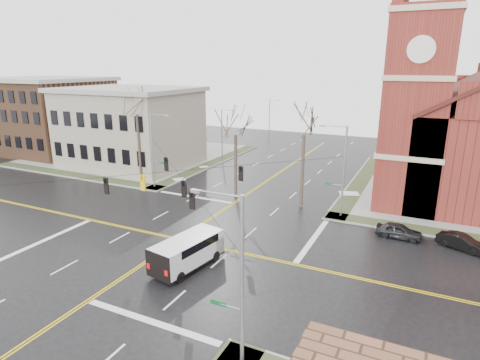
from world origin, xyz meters
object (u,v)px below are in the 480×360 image
at_px(cargo_van, 190,249).
at_px(tree_ne, 304,130).
at_px(signal_pole_ne, 342,169).
at_px(streetlight_north_a, 223,133).
at_px(tree_nw_far, 137,110).
at_px(signal_pole_se, 239,279).
at_px(tree_nw_near, 236,131).
at_px(parked_car_a, 399,231).
at_px(signal_pole_nw, 153,149).
at_px(parked_car_b, 461,242).
at_px(streetlight_north_b, 270,118).

height_order(cargo_van, tree_ne, tree_ne).
relative_size(signal_pole_ne, cargo_van, 1.41).
height_order(streetlight_north_a, tree_nw_far, tree_nw_far).
xyz_separation_m(streetlight_north_a, cargo_van, (14.06, -31.64, -3.10)).
height_order(signal_pole_se, tree_nw_near, tree_nw_near).
distance_m(streetlight_north_a, parked_car_a, 34.10).
relative_size(signal_pole_ne, parked_car_a, 2.34).
distance_m(signal_pole_nw, tree_nw_far, 5.65).
distance_m(streetlight_north_a, tree_nw_near, 18.02).
xyz_separation_m(cargo_van, parked_car_b, (18.63, 12.17, -0.74)).
xyz_separation_m(streetlight_north_a, streetlight_north_b, (0.00, 20.00, 0.00)).
bearing_deg(tree_nw_near, streetlight_north_b, 105.42).
xyz_separation_m(cargo_van, tree_nw_far, (-18.07, 16.57, 7.92)).
distance_m(parked_car_a, parked_car_b, 4.87).
bearing_deg(tree_nw_near, parked_car_a, -13.70).
distance_m(streetlight_north_a, cargo_van, 34.76).
height_order(signal_pole_ne, tree_nw_near, tree_nw_near).
distance_m(signal_pole_ne, signal_pole_nw, 22.64).
height_order(cargo_van, tree_nw_near, tree_nw_near).
bearing_deg(parked_car_b, signal_pole_ne, 96.86).
relative_size(cargo_van, tree_ne, 0.56).
relative_size(cargo_van, tree_nw_near, 0.61).
distance_m(signal_pole_nw, streetlight_north_a, 16.52).
xyz_separation_m(signal_pole_nw, tree_nw_near, (10.30, 1.59, 2.64)).
bearing_deg(parked_car_a, signal_pole_ne, 66.49).
distance_m(signal_pole_se, parked_car_a, 21.42).
xyz_separation_m(signal_pole_ne, signal_pole_se, (0.00, -23.00, 0.00)).
bearing_deg(signal_pole_se, tree_nw_near, 116.66).
relative_size(signal_pole_ne, parked_car_b, 2.37).
bearing_deg(signal_pole_ne, tree_ne, 163.53).
bearing_deg(signal_pole_se, parked_car_a, 73.81).
bearing_deg(signal_pole_nw, tree_nw_near, 8.79).
distance_m(parked_car_a, tree_nw_near, 19.97).
bearing_deg(streetlight_north_b, tree_nw_far, -96.52).
distance_m(streetlight_north_b, tree_nw_near, 36.34).
bearing_deg(streetlight_north_a, signal_pole_ne, -36.90).
relative_size(parked_car_a, tree_nw_near, 0.37).
bearing_deg(streetlight_north_b, parked_car_a, -54.73).
xyz_separation_m(cargo_van, tree_nw_near, (-4.43, 16.73, 6.22)).
relative_size(signal_pole_nw, tree_ne, 0.79).
bearing_deg(parked_car_b, parked_car_a, 110.82).
distance_m(signal_pole_ne, tree_nw_near, 12.72).
bearing_deg(signal_pole_se, signal_pole_ne, 90.00).
relative_size(signal_pole_se, tree_nw_far, 0.70).
bearing_deg(tree_nw_far, tree_nw_near, 0.70).
xyz_separation_m(signal_pole_se, tree_ne, (-4.36, 24.29, 3.31)).
relative_size(signal_pole_se, tree_nw_near, 0.86).
xyz_separation_m(signal_pole_se, streetlight_north_b, (-21.97, 59.50, -0.48)).
height_order(parked_car_b, tree_ne, tree_ne).
relative_size(signal_pole_se, streetlight_north_b, 1.12).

